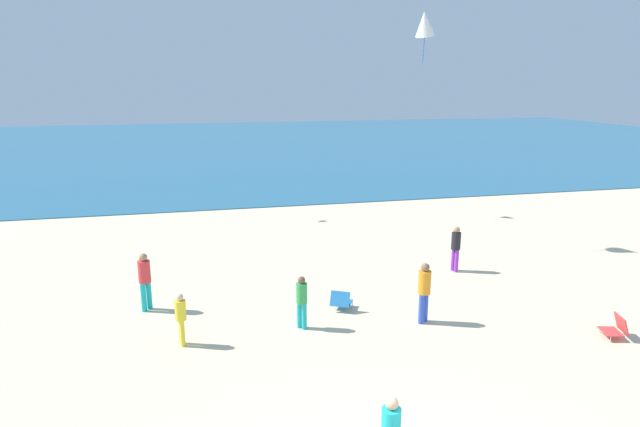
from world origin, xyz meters
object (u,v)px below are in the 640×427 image
object	(u,v)px
beach_chair_near_camera	(341,301)
kite_white	(425,24)
person_0	(424,289)
person_2	(456,246)
person_5	(145,278)
person_4	(181,316)
person_1	(302,299)
beach_chair_far_left	(616,328)

from	to	relation	value
beach_chair_near_camera	kite_white	size ratio (longest dim) A/B	0.41
person_0	person_2	distance (m)	4.56
person_2	person_5	size ratio (longest dim) A/B	0.93
person_4	person_5	size ratio (longest dim) A/B	0.80
person_0	person_1	distance (m)	3.38
person_5	beach_chair_near_camera	bearing A→B (deg)	-145.94
person_1	kite_white	bearing A→B (deg)	5.03
beach_chair_near_camera	person_0	bearing A→B (deg)	-94.98
beach_chair_near_camera	person_4	bearing A→B (deg)	133.02
beach_chair_far_left	person_2	bearing A→B (deg)	-57.65
beach_chair_near_camera	kite_white	bearing A→B (deg)	-11.00
beach_chair_far_left	person_4	world-z (taller)	person_4
person_2	beach_chair_far_left	bearing A→B (deg)	96.21
person_5	kite_white	xyz separation A→B (m)	(10.31, 4.52, 7.62)
person_2	person_4	bearing A→B (deg)	9.30
beach_chair_near_camera	person_5	bearing A→B (deg)	105.57
person_1	person_0	bearing A→B (deg)	-49.36
person_2	person_4	world-z (taller)	person_2
person_1	person_5	size ratio (longest dim) A/B	0.85
beach_chair_near_camera	beach_chair_far_left	bearing A→B (deg)	-88.50
beach_chair_far_left	person_4	distance (m)	11.25
beach_chair_far_left	kite_white	world-z (taller)	kite_white
beach_chair_near_camera	beach_chair_far_left	distance (m)	7.33
person_4	kite_white	xyz separation A→B (m)	(9.27, 6.96, 7.82)
beach_chair_near_camera	person_0	world-z (taller)	person_0
person_5	kite_white	size ratio (longest dim) A/B	0.89
beach_chair_near_camera	person_1	xyz separation A→B (m)	(-1.35, -0.93, 0.57)
person_5	person_1	bearing A→B (deg)	-160.69
beach_chair_far_left	person_2	xyz separation A→B (m)	(-1.75, 5.62, 0.66)
person_0	kite_white	bearing A→B (deg)	-53.41
beach_chair_far_left	person_0	xyz separation A→B (m)	(-4.53, 2.00, 0.72)
kite_white	beach_chair_near_camera	bearing A→B (deg)	-129.49
beach_chair_near_camera	person_0	distance (m)	2.50
person_2	person_4	distance (m)	9.90
person_0	beach_chair_far_left	bearing A→B (deg)	-145.98
person_2	beach_chair_near_camera	bearing A→B (deg)	14.47
kite_white	person_1	bearing A→B (deg)	-132.35
beach_chair_far_left	person_5	bearing A→B (deg)	-5.84
beach_chair_near_camera	person_2	size ratio (longest dim) A/B	0.50
person_5	kite_white	distance (m)	13.60
person_4	person_2	bearing A→B (deg)	-170.56
beach_chair_near_camera	person_1	size ratio (longest dim) A/B	0.55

